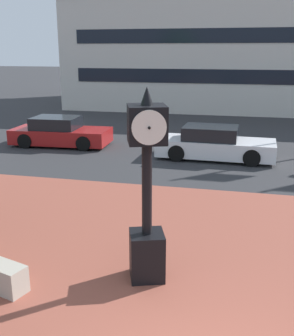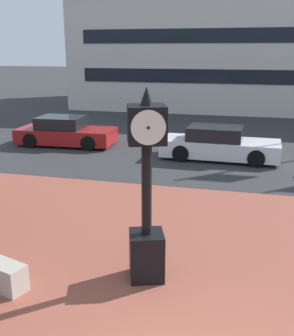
# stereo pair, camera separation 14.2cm
# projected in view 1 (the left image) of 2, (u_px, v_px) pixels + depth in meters

# --- Properties ---
(plaza_brick_paving) EXTENTS (44.00, 12.34, 0.01)m
(plaza_brick_paving) POSITION_uv_depth(u_px,v_px,m) (223.00, 311.00, 6.80)
(plaza_brick_paving) COLOR brown
(plaza_brick_paving) RESTS_ON ground
(street_clock) EXTENTS (0.82, 0.86, 3.56)m
(street_clock) POSITION_uv_depth(u_px,v_px,m) (147.00, 196.00, 7.40)
(street_clock) COLOR black
(street_clock) RESTS_ON ground
(car_street_far) EXTENTS (4.39, 2.08, 1.28)m
(car_street_far) POSITION_uv_depth(u_px,v_px,m) (60.00, 133.00, 18.58)
(car_street_far) COLOR maroon
(car_street_far) RESTS_ON ground
(car_street_distant) EXTENTS (4.60, 1.97, 1.28)m
(car_street_distant) POSITION_uv_depth(u_px,v_px,m) (214.00, 144.00, 16.29)
(car_street_distant) COLOR silver
(car_street_distant) RESTS_ON ground
(civic_building) EXTENTS (28.15, 13.00, 8.04)m
(civic_building) POSITION_uv_depth(u_px,v_px,m) (263.00, 52.00, 31.48)
(civic_building) COLOR beige
(civic_building) RESTS_ON ground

